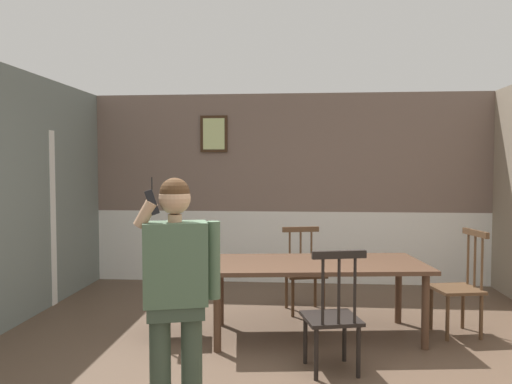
% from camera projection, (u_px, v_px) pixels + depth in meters
% --- Properties ---
extents(room_back_partition, '(5.74, 0.17, 2.70)m').
position_uv_depth(room_back_partition, '(289.00, 192.00, 7.28)').
color(room_back_partition, '#756056').
rests_on(room_back_partition, ground_plane).
extents(dining_table, '(2.20, 1.22, 0.74)m').
position_uv_depth(dining_table, '(316.00, 269.00, 4.95)').
color(dining_table, '#4C3323').
rests_on(dining_table, ground_plane).
extents(chair_near_window, '(0.53, 0.53, 0.96)m').
position_uv_depth(chair_near_window, '(304.00, 271.00, 5.84)').
color(chair_near_window, '#513823').
rests_on(chair_near_window, ground_plane).
extents(chair_by_doorway, '(0.51, 0.51, 0.90)m').
position_uv_depth(chair_by_doorway, '(169.00, 292.00, 4.91)').
color(chair_by_doorway, '#513823').
rests_on(chair_by_doorway, ground_plane).
extents(chair_at_table_head, '(0.50, 0.50, 1.04)m').
position_uv_depth(chair_at_table_head, '(460.00, 286.00, 5.02)').
color(chair_at_table_head, '#513823').
rests_on(chair_at_table_head, ground_plane).
extents(chair_opposite_corner, '(0.52, 0.52, 1.02)m').
position_uv_depth(chair_opposite_corner, '(333.00, 315.00, 4.09)').
color(chair_opposite_corner, black).
rests_on(chair_opposite_corner, ground_plane).
extents(person_figure, '(0.54, 0.33, 1.60)m').
position_uv_depth(person_figure, '(176.00, 283.00, 3.31)').
color(person_figure, '#3A493A').
rests_on(person_figure, ground_plane).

